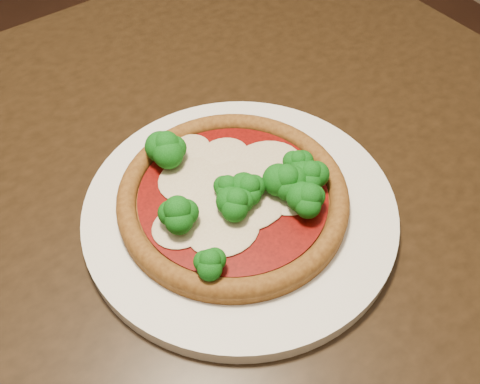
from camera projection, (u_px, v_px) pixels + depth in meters
floor at (95, 374)px, 1.24m from camera, size 4.00×4.00×0.00m
dining_table at (172, 252)px, 0.68m from camera, size 1.19×0.96×0.75m
plate at (240, 210)px, 0.59m from camera, size 0.34×0.34×0.02m
pizza at (235, 194)px, 0.57m from camera, size 0.25×0.25×0.06m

